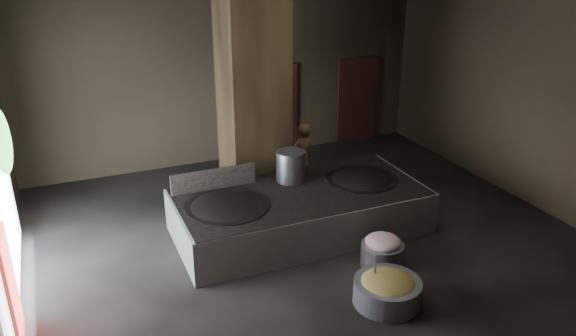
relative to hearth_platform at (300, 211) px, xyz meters
name	(u,v)px	position (x,y,z in m)	size (l,w,h in m)	color
floor	(305,240)	(-0.02, -0.30, -0.46)	(10.00, 9.00, 0.10)	black
back_wall	(227,70)	(-0.02, 4.25, 1.84)	(10.00, 0.10, 4.50)	black
front_wall	(490,249)	(-0.02, -4.85, 1.84)	(10.00, 0.10, 4.50)	black
right_wall	(528,94)	(5.03, -0.30, 1.84)	(0.10, 9.00, 4.50)	black
pillar	(253,99)	(-0.32, 1.60, 1.84)	(1.20, 1.20, 4.50)	black
hearth_platform	(300,211)	(0.00, 0.00, 0.00)	(4.69, 2.24, 0.82)	#A1AE9C
platform_cap	(300,192)	(0.00, 0.00, 0.41)	(4.59, 2.20, 0.03)	black
wok_left	(227,210)	(-1.45, -0.05, 0.34)	(1.48, 1.48, 0.41)	black
wok_left_rim	(227,207)	(-1.45, -0.05, 0.41)	(1.51, 1.51, 0.05)	black
wok_right	(361,183)	(1.35, 0.05, 0.34)	(1.38, 1.38, 0.39)	black
wok_right_rim	(361,179)	(1.35, 0.05, 0.41)	(1.41, 1.41, 0.05)	black
stock_pot	(291,166)	(0.05, 0.55, 0.72)	(0.57, 0.57, 0.61)	#A2A5AA
splash_guard	(214,179)	(-1.45, 0.75, 0.62)	(1.63, 0.06, 0.41)	black
cook	(303,157)	(0.86, 1.75, 0.36)	(0.56, 0.36, 1.53)	brown
veg_basin	(387,292)	(0.29, -2.64, -0.21)	(1.05, 1.05, 0.39)	slate
veg_fill	(388,283)	(0.29, -2.64, -0.06)	(0.86, 0.86, 0.27)	olive
ladle	(375,269)	(0.14, -2.49, 0.14)	(0.03, 0.03, 0.83)	#A2A5AA
meat_basin	(382,254)	(0.80, -1.67, -0.21)	(0.74, 0.74, 0.41)	slate
meat_fill	(383,242)	(0.80, -1.67, 0.04)	(0.61, 0.61, 0.23)	#D27E87
doorway_near	(275,111)	(1.18, 4.15, 0.69)	(1.18, 0.08, 2.38)	black
doorway_near_glow	(273,116)	(1.04, 3.99, 0.64)	(0.78, 0.04, 1.84)	#8C6647
doorway_far	(357,101)	(3.58, 4.15, 0.69)	(1.18, 0.08, 2.38)	black
doorway_far_glow	(361,103)	(3.72, 4.15, 0.64)	(0.81, 0.04, 1.92)	#8C6647
pavilion_sliver	(12,291)	(-4.90, -1.40, 0.44)	(0.05, 0.90, 1.70)	maroon
tree_silhouette	(2,141)	(-4.87, 1.00, 1.79)	(0.28, 1.10, 1.10)	#194714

